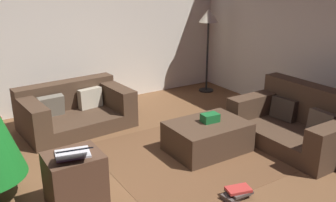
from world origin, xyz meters
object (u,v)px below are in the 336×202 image
object	(u,v)px
laptop	(73,152)
tv_remote	(209,116)
book_stack	(237,193)
corner_lamp	(208,22)
ottoman	(207,137)
couch_left	(74,110)
gift_box	(210,118)
couch_right	(298,123)
side_table	(75,181)

from	to	relation	value
laptop	tv_remote	bearing A→B (deg)	14.00
book_stack	corner_lamp	size ratio (longest dim) A/B	0.20
ottoman	laptop	world-z (taller)	laptop
couch_left	ottoman	size ratio (longest dim) A/B	1.62
tv_remote	gift_box	bearing A→B (deg)	-149.03
tv_remote	corner_lamp	world-z (taller)	corner_lamp
gift_box	laptop	distance (m)	1.94
couch_left	laptop	bearing A→B (deg)	67.53
ottoman	corner_lamp	bearing A→B (deg)	52.41
couch_right	gift_box	size ratio (longest dim) A/B	7.19
tv_remote	book_stack	xyz separation A→B (m)	(-0.53, -1.15, -0.34)
side_table	gift_box	bearing A→B (deg)	9.35
couch_right	laptop	size ratio (longest dim) A/B	3.48
couch_left	laptop	distance (m)	2.19
couch_left	couch_right	xyz separation A→B (m)	(2.34, -2.15, 0.02)
side_table	corner_lamp	world-z (taller)	corner_lamp
tv_remote	couch_right	bearing A→B (deg)	-52.65
book_stack	couch_left	bearing A→B (deg)	105.95
corner_lamp	gift_box	bearing A→B (deg)	-126.99
couch_left	ottoman	xyz separation A→B (m)	(1.17, -1.70, -0.06)
ottoman	book_stack	bearing A→B (deg)	-111.47
ottoman	book_stack	distance (m)	1.09
couch_right	corner_lamp	distance (m)	2.73
ottoman	side_table	distance (m)	1.86
couch_left	side_table	size ratio (longest dim) A/B	2.81
book_stack	laptop	bearing A→B (deg)	155.62
corner_lamp	couch_right	bearing A→B (deg)	-99.04
couch_left	corner_lamp	distance (m)	2.96
laptop	corner_lamp	xyz separation A→B (m)	(3.42, 2.39, 0.70)
tv_remote	side_table	size ratio (longest dim) A/B	0.28
couch_left	tv_remote	size ratio (longest dim) A/B	9.93
couch_right	laptop	distance (m)	3.04
ottoman	corner_lamp	distance (m)	2.81
ottoman	gift_box	bearing A→B (deg)	18.57
ottoman	gift_box	distance (m)	0.25
tv_remote	laptop	xyz separation A→B (m)	(-1.98, -0.49, 0.23)
laptop	ottoman	bearing A→B (deg)	10.87
gift_box	laptop	bearing A→B (deg)	-168.94
laptop	book_stack	xyz separation A→B (m)	(1.45, -0.66, -0.57)
couch_left	laptop	size ratio (longest dim) A/B	3.57
corner_lamp	ottoman	bearing A→B (deg)	-127.59
tv_remote	side_table	world-z (taller)	side_table
book_stack	gift_box	bearing A→B (deg)	66.67
couch_left	couch_right	distance (m)	3.18
couch_left	gift_box	xyz separation A→B (m)	(1.22, -1.68, 0.18)
side_table	corner_lamp	xyz separation A→B (m)	(3.40, 2.33, 1.04)
side_table	book_stack	size ratio (longest dim) A/B	1.83
book_stack	couch_right	bearing A→B (deg)	19.53
couch_right	book_stack	distance (m)	1.68
side_table	book_stack	bearing A→B (deg)	-26.53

